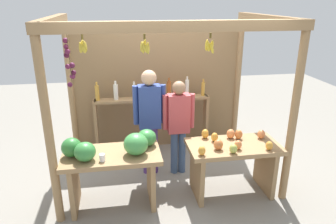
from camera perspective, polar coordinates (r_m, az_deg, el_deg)
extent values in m
plane|color=gray|center=(5.06, -0.35, -10.64)|extent=(12.00, 12.00, 0.00)
cylinder|color=#99754C|center=(3.72, -20.93, -3.47)|extent=(0.10, 0.10, 2.36)
cylinder|color=#99754C|center=(4.21, 21.87, -0.88)|extent=(0.10, 0.10, 2.36)
cylinder|color=#99754C|center=(5.49, -17.32, 4.32)|extent=(0.10, 0.10, 2.36)
cylinder|color=#99754C|center=(5.83, 12.58, 5.65)|extent=(0.10, 0.10, 2.36)
cube|color=#99754C|center=(3.43, 2.11, 15.34)|extent=(3.03, 0.12, 0.12)
cube|color=#99754C|center=(4.38, -20.45, 15.16)|extent=(0.12, 2.00, 0.12)
cube|color=#99754C|center=(4.81, 17.83, 15.77)|extent=(0.12, 2.00, 0.12)
cube|color=olive|center=(5.52, -1.93, 4.05)|extent=(2.93, 0.04, 2.12)
cylinder|color=brown|center=(3.47, -4.31, 13.53)|extent=(0.02, 0.02, 0.06)
ellipsoid|color=gold|center=(3.49, -3.65, 11.53)|extent=(0.04, 0.05, 0.12)
ellipsoid|color=gold|center=(3.52, -3.86, 11.71)|extent=(0.07, 0.06, 0.13)
ellipsoid|color=gold|center=(3.52, -4.39, 12.13)|extent=(0.07, 0.04, 0.12)
ellipsoid|color=gold|center=(3.50, -4.80, 11.81)|extent=(0.05, 0.07, 0.13)
ellipsoid|color=gold|center=(3.48, -4.62, 11.52)|extent=(0.04, 0.05, 0.12)
ellipsoid|color=gold|center=(3.46, -4.29, 11.58)|extent=(0.07, 0.04, 0.12)
ellipsoid|color=gold|center=(3.46, -3.81, 11.39)|extent=(0.06, 0.05, 0.13)
cylinder|color=brown|center=(3.60, 7.75, 13.63)|extent=(0.02, 0.02, 0.06)
ellipsoid|color=gold|center=(3.62, 8.01, 11.90)|extent=(0.04, 0.07, 0.14)
ellipsoid|color=gold|center=(3.66, 7.72, 11.80)|extent=(0.08, 0.05, 0.14)
ellipsoid|color=gold|center=(3.62, 7.06, 11.98)|extent=(0.05, 0.06, 0.14)
ellipsoid|color=gold|center=(3.58, 7.32, 11.89)|extent=(0.06, 0.07, 0.14)
ellipsoid|color=gold|center=(3.58, 7.95, 11.43)|extent=(0.08, 0.05, 0.14)
cylinder|color=brown|center=(3.57, -15.35, 13.07)|extent=(0.02, 0.02, 0.06)
ellipsoid|color=gold|center=(3.57, -14.79, 11.32)|extent=(0.04, 0.06, 0.12)
ellipsoid|color=gold|center=(3.59, -14.89, 11.34)|extent=(0.05, 0.06, 0.12)
ellipsoid|color=gold|center=(3.62, -15.11, 11.45)|extent=(0.07, 0.04, 0.12)
ellipsoid|color=gold|center=(3.59, -15.45, 11.72)|extent=(0.07, 0.07, 0.12)
ellipsoid|color=gold|center=(3.58, -15.66, 11.18)|extent=(0.04, 0.06, 0.12)
ellipsoid|color=gold|center=(3.56, -15.59, 11.31)|extent=(0.05, 0.05, 0.12)
ellipsoid|color=gold|center=(3.55, -15.19, 11.09)|extent=(0.07, 0.04, 0.12)
ellipsoid|color=gold|center=(3.55, -14.91, 11.63)|extent=(0.06, 0.05, 0.12)
cylinder|color=#4C422D|center=(3.72, -17.50, 9.28)|extent=(0.01, 0.01, 0.55)
sphere|color=#511938|center=(3.71, -18.17, 12.26)|extent=(0.06, 0.06, 0.06)
sphere|color=#601E42|center=(3.71, -18.06, 11.23)|extent=(0.06, 0.06, 0.06)
sphere|color=#601E42|center=(3.68, -17.85, 10.43)|extent=(0.06, 0.06, 0.06)
sphere|color=#47142D|center=(3.71, -18.00, 9.80)|extent=(0.06, 0.06, 0.06)
sphere|color=#511938|center=(3.74, -17.09, 8.11)|extent=(0.07, 0.07, 0.07)
sphere|color=#601E42|center=(3.72, -17.80, 7.88)|extent=(0.06, 0.06, 0.06)
sphere|color=#601E42|center=(3.78, -16.98, 6.23)|extent=(0.06, 0.06, 0.06)
sphere|color=#47142D|center=(3.77, -16.82, 6.87)|extent=(0.06, 0.06, 0.06)
sphere|color=#511938|center=(3.75, -17.42, 4.78)|extent=(0.06, 0.06, 0.06)
cube|color=#99754C|center=(4.05, -10.24, -7.81)|extent=(1.23, 0.64, 0.06)
cube|color=#99754C|center=(4.27, -16.69, -12.49)|extent=(0.06, 0.58, 0.68)
cube|color=#99754C|center=(4.24, -3.12, -11.84)|extent=(0.06, 0.58, 0.68)
ellipsoid|color=#38843D|center=(3.88, -14.89, -7.00)|extent=(0.35, 0.35, 0.23)
ellipsoid|color=#38843D|center=(4.14, -3.92, -4.68)|extent=(0.30, 0.30, 0.22)
ellipsoid|color=#429347|center=(3.92, -5.88, -5.81)|extent=(0.32, 0.32, 0.27)
ellipsoid|color=#2D7533|center=(4.03, -17.15, -6.18)|extent=(0.28, 0.28, 0.24)
cylinder|color=white|center=(3.86, -11.89, -8.13)|extent=(0.07, 0.07, 0.09)
cube|color=#99754C|center=(4.30, 11.86, -6.15)|extent=(1.23, 0.64, 0.06)
cube|color=#99754C|center=(4.34, 5.30, -11.11)|extent=(0.06, 0.58, 0.68)
cube|color=#99754C|center=(4.66, 17.29, -9.66)|extent=(0.06, 0.58, 0.68)
ellipsoid|color=#A8B24C|center=(4.03, 11.81, -6.57)|extent=(0.13, 0.13, 0.12)
ellipsoid|color=#CC7038|center=(4.09, 9.16, -5.89)|extent=(0.14, 0.14, 0.14)
ellipsoid|color=gold|center=(4.31, 8.48, -4.54)|extent=(0.12, 0.12, 0.13)
ellipsoid|color=gold|center=(4.23, 17.95, -5.85)|extent=(0.13, 0.13, 0.12)
ellipsoid|color=gold|center=(3.92, 6.18, -7.03)|extent=(0.11, 0.11, 0.12)
ellipsoid|color=#CC7038|center=(4.44, 12.75, -3.98)|extent=(0.15, 0.15, 0.14)
ellipsoid|color=#E07F47|center=(4.54, 16.63, -3.90)|extent=(0.12, 0.12, 0.13)
ellipsoid|color=gold|center=(4.38, 6.77, -3.96)|extent=(0.13, 0.13, 0.13)
ellipsoid|color=#E07F47|center=(4.14, 12.65, -5.87)|extent=(0.13, 0.13, 0.12)
ellipsoid|color=#E07F47|center=(4.44, 11.34, -3.91)|extent=(0.13, 0.13, 0.13)
cube|color=#99754C|center=(5.44, -12.88, -2.98)|extent=(0.05, 0.20, 1.00)
cube|color=#99754C|center=(5.62, 6.85, -1.82)|extent=(0.05, 0.20, 1.00)
cube|color=#99754C|center=(5.29, -2.93, 2.39)|extent=(1.91, 0.22, 0.04)
cylinder|color=gold|center=(5.23, -12.77, 3.38)|extent=(0.07, 0.07, 0.25)
cylinder|color=gold|center=(5.19, -12.90, 5.02)|extent=(0.03, 0.03, 0.06)
cylinder|color=silver|center=(5.22, -9.49, 3.60)|extent=(0.08, 0.08, 0.26)
cylinder|color=silver|center=(5.17, -9.59, 5.29)|extent=(0.03, 0.03, 0.06)
cylinder|color=silver|center=(5.22, -6.18, 3.65)|extent=(0.07, 0.07, 0.23)
cylinder|color=silver|center=(5.19, -6.23, 5.20)|extent=(0.03, 0.03, 0.06)
cylinder|color=gold|center=(5.24, -3.04, 3.97)|extent=(0.06, 0.06, 0.26)
cylinder|color=gold|center=(5.20, -3.08, 5.69)|extent=(0.03, 0.03, 0.06)
cylinder|color=#994C1E|center=(5.28, 0.18, 4.17)|extent=(0.07, 0.07, 0.27)
cylinder|color=#994C1E|center=(5.24, 0.18, 5.93)|extent=(0.03, 0.03, 0.06)
cylinder|color=silver|center=(5.33, 3.48, 4.36)|extent=(0.07, 0.07, 0.28)
cylinder|color=silver|center=(5.29, 3.52, 6.16)|extent=(0.03, 0.03, 0.06)
cylinder|color=gold|center=(5.41, 6.40, 4.20)|extent=(0.06, 0.06, 0.23)
cylinder|color=gold|center=(5.37, 6.46, 5.68)|extent=(0.03, 0.03, 0.06)
cylinder|color=#54347F|center=(4.85, -3.93, -6.98)|extent=(0.11, 0.11, 0.76)
cylinder|color=#54347F|center=(4.86, -2.52, -6.88)|extent=(0.11, 0.11, 0.76)
cube|color=#2D428C|center=(4.58, -3.39, 0.97)|extent=(0.32, 0.19, 0.65)
cylinder|color=#2D428C|center=(4.55, -5.91, 1.22)|extent=(0.08, 0.08, 0.58)
cylinder|color=#2D428C|center=(4.59, -0.92, 1.48)|extent=(0.08, 0.08, 0.58)
sphere|color=tan|center=(4.45, -3.51, 6.25)|extent=(0.22, 0.22, 0.22)
cylinder|color=#3D557F|center=(4.86, 1.15, -7.35)|extent=(0.11, 0.11, 0.69)
cylinder|color=#3D557F|center=(4.88, 2.55, -7.24)|extent=(0.11, 0.11, 0.69)
cube|color=#BF474C|center=(4.61, 1.94, -0.26)|extent=(0.32, 0.19, 0.58)
cylinder|color=#BF474C|center=(4.57, -0.52, -0.06)|extent=(0.08, 0.08, 0.52)
cylinder|color=#BF474C|center=(4.64, 4.36, 0.21)|extent=(0.08, 0.08, 0.52)
sphere|color=#997051|center=(4.49, 1.99, 4.41)|extent=(0.20, 0.20, 0.20)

